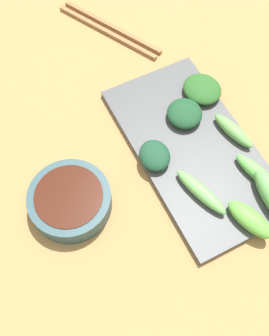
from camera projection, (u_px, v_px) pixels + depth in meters
The scene contains 11 objects.
tabletop at pixel (136, 178), 0.63m from camera, with size 2.10×2.10×0.02m, color #A37B49.
sauce_bowl at pixel (69, 199), 0.59m from camera, with size 0.12×0.12×0.04m.
serving_plate at pixel (194, 150), 0.64m from camera, with size 0.18×0.33×0.01m, color #4A4B4F.
broccoli_stalk_0 at pixel (250, 219), 0.57m from camera, with size 0.03×0.08×0.02m, color #5EAC3F.
broccoli_leafy_1 at pixel (185, 113), 0.65m from camera, with size 0.06×0.06×0.02m, color #1B4729.
broccoli_stalk_2 at pixel (233, 131), 0.64m from camera, with size 0.02×0.08×0.02m, color #67A651.
broccoli_leafy_3 at pixel (155, 156), 0.61m from camera, with size 0.05×0.06×0.02m, color #1B462F.
broccoli_stalk_4 at pixel (257, 173), 0.60m from camera, with size 0.02×0.08×0.02m, color #62BB51.
broccoli_leafy_5 at pixel (202, 89), 0.67m from camera, with size 0.06×0.07×0.02m, color #275A24.
broccoli_stalk_7 at pixel (201, 192), 0.59m from camera, with size 0.02×0.10×0.02m, color #6BB65A.
chopsticks at pixel (109, 30), 0.76m from camera, with size 0.13×0.21×0.01m.
Camera 1 is at (-0.13, -0.24, 0.58)m, focal length 42.15 mm.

